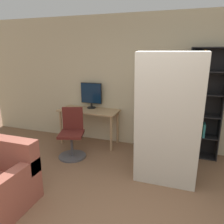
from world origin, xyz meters
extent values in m
cube|color=#C6B793|center=(0.00, 2.83, 1.35)|extent=(8.00, 0.06, 2.70)
cube|color=tan|center=(-1.25, 2.53, 0.75)|extent=(1.28, 0.55, 0.03)
cylinder|color=tan|center=(-1.83, 2.31, 0.37)|extent=(0.05, 0.05, 0.74)
cylinder|color=tan|center=(-0.67, 2.31, 0.37)|extent=(0.05, 0.05, 0.74)
cylinder|color=tan|center=(-1.83, 2.74, 0.37)|extent=(0.05, 0.05, 0.74)
cylinder|color=tan|center=(-0.67, 2.74, 0.37)|extent=(0.05, 0.05, 0.74)
cylinder|color=black|center=(-1.26, 2.69, 0.78)|extent=(0.19, 0.19, 0.02)
cylinder|color=black|center=(-1.26, 2.69, 0.84)|extent=(0.04, 0.04, 0.10)
cube|color=black|center=(-1.26, 2.69, 1.10)|extent=(0.48, 0.02, 0.45)
cube|color=#0A1E38|center=(-1.26, 2.69, 1.10)|extent=(0.46, 0.03, 0.43)
cylinder|color=#4C4C51|center=(-1.29, 1.80, 0.01)|extent=(0.52, 0.52, 0.03)
cylinder|color=#4C4C51|center=(-1.29, 1.80, 0.24)|extent=(0.05, 0.05, 0.41)
cube|color=#591E19|center=(-1.29, 1.80, 0.47)|extent=(0.55, 0.55, 0.05)
cube|color=#591E19|center=(-1.35, 1.99, 0.72)|extent=(0.39, 0.16, 0.45)
cube|color=black|center=(0.73, 2.64, 1.02)|extent=(0.02, 0.32, 2.05)
cube|color=black|center=(1.33, 2.64, 1.02)|extent=(0.02, 0.32, 2.05)
cube|color=black|center=(1.03, 2.79, 1.02)|extent=(0.62, 0.02, 2.05)
cube|color=black|center=(1.03, 2.64, 0.01)|extent=(0.59, 0.28, 0.02)
cube|color=black|center=(1.03, 2.64, 0.41)|extent=(0.59, 0.28, 0.02)
cube|color=black|center=(1.03, 2.64, 0.82)|extent=(0.59, 0.28, 0.02)
cube|color=black|center=(1.03, 2.64, 1.23)|extent=(0.59, 0.28, 0.02)
cube|color=black|center=(1.03, 2.64, 1.63)|extent=(0.59, 0.28, 0.02)
cube|color=black|center=(1.03, 2.64, 2.04)|extent=(0.59, 0.28, 0.02)
cube|color=#1E4C9E|center=(0.76, 2.69, 0.17)|extent=(0.03, 0.16, 0.31)
cube|color=#287A38|center=(0.79, 2.68, 0.14)|extent=(0.03, 0.20, 0.25)
cube|color=silver|center=(0.83, 2.63, 0.19)|extent=(0.03, 0.19, 0.34)
cube|color=orange|center=(0.87, 2.62, 0.19)|extent=(0.03, 0.23, 0.34)
cube|color=#1E4C9E|center=(0.76, 2.61, 0.55)|extent=(0.03, 0.18, 0.26)
cube|color=brown|center=(0.80, 2.66, 0.55)|extent=(0.04, 0.23, 0.25)
cube|color=red|center=(0.83, 2.61, 0.55)|extent=(0.03, 0.18, 0.25)
cube|color=#232328|center=(0.87, 2.69, 0.57)|extent=(0.03, 0.17, 0.29)
cube|color=gold|center=(0.91, 2.67, 0.57)|extent=(0.04, 0.22, 0.29)
cube|color=#7A2D84|center=(0.95, 2.63, 0.56)|extent=(0.04, 0.19, 0.28)
cube|color=#232328|center=(1.00, 2.60, 0.59)|extent=(0.03, 0.18, 0.32)
cube|color=#287A38|center=(1.03, 2.68, 0.55)|extent=(0.03, 0.21, 0.26)
cube|color=teal|center=(1.07, 2.62, 0.55)|extent=(0.04, 0.22, 0.25)
cube|color=#1E4C9E|center=(0.76, 2.61, 0.97)|extent=(0.02, 0.18, 0.29)
cube|color=#232328|center=(0.79, 2.68, 1.00)|extent=(0.03, 0.20, 0.34)
cube|color=#1E4C9E|center=(0.83, 2.63, 1.00)|extent=(0.03, 0.22, 0.34)
cube|color=silver|center=(0.87, 2.65, 0.96)|extent=(0.04, 0.19, 0.26)
cube|color=orange|center=(0.91, 2.66, 0.99)|extent=(0.03, 0.17, 0.32)
cube|color=gold|center=(0.76, 2.63, 1.39)|extent=(0.02, 0.19, 0.30)
cube|color=#7A2D84|center=(0.79, 2.63, 1.35)|extent=(0.02, 0.23, 0.24)
cube|color=teal|center=(0.82, 2.68, 1.38)|extent=(0.04, 0.19, 0.29)
cube|color=brown|center=(0.87, 2.68, 1.38)|extent=(0.04, 0.18, 0.29)
cube|color=orange|center=(0.91, 2.65, 1.39)|extent=(0.03, 0.18, 0.31)
cube|color=silver|center=(0.77, 2.60, 1.76)|extent=(0.04, 0.18, 0.25)
cube|color=teal|center=(0.82, 2.66, 1.81)|extent=(0.03, 0.21, 0.33)
cube|color=red|center=(0.86, 2.63, 1.78)|extent=(0.03, 0.18, 0.27)
cube|color=gold|center=(0.90, 2.64, 1.79)|extent=(0.04, 0.17, 0.30)
cube|color=orange|center=(0.95, 2.62, 1.82)|extent=(0.03, 0.22, 0.36)
cube|color=beige|center=(0.48, 1.44, 0.99)|extent=(0.91, 0.35, 1.98)
cube|color=beige|center=(0.93, 1.44, 0.99)|extent=(0.01, 0.35, 1.94)
cube|color=beige|center=(0.48, 1.81, 0.99)|extent=(0.91, 0.30, 1.98)
cube|color=beige|center=(0.93, 1.81, 0.99)|extent=(0.01, 0.31, 1.94)
cube|color=#934C3D|center=(-1.52, 0.52, 0.62)|extent=(0.85, 0.20, 0.45)
cube|color=#934C3D|center=(-1.17, 0.22, 0.50)|extent=(0.16, 0.80, 0.20)
camera|label=1|loc=(0.69, -1.60, 1.96)|focal=35.00mm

